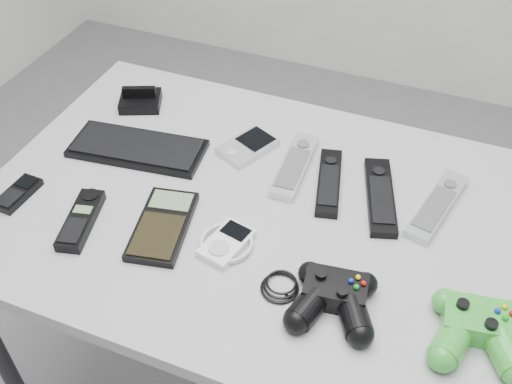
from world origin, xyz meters
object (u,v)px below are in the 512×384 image
at_px(cordless_handset, 81,220).
at_px(mobile_phone, 18,193).
at_px(calculator, 163,225).
at_px(controller_green, 479,328).
at_px(remote_black_b, 380,196).
at_px(desk, 273,234).
at_px(controller_black, 334,296).
at_px(pda_keyboard, 138,148).
at_px(mp3_player, 227,243).
at_px(pda, 248,146).
at_px(remote_black_a, 329,182).
at_px(remote_silver_b, 437,205).
at_px(remote_silver_a, 295,165).

bearing_deg(cordless_handset, mobile_phone, 159.57).
bearing_deg(calculator, controller_green, -14.20).
relative_size(remote_black_b, mobile_phone, 2.11).
distance_m(remote_black_b, calculator, 0.44).
height_order(desk, controller_black, controller_black).
xyz_separation_m(desk, pda_keyboard, (-0.34, 0.06, 0.08)).
distance_m(desk, pda_keyboard, 0.36).
xyz_separation_m(desk, mp3_player, (-0.05, -0.12, 0.08)).
distance_m(desk, pda, 0.21).
bearing_deg(pda, remote_black_a, 11.76).
xyz_separation_m(pda, calculator, (-0.06, -0.28, -0.00)).
relative_size(pda_keyboard, calculator, 1.55).
bearing_deg(mp3_player, pda, 116.87).
xyz_separation_m(pda_keyboard, remote_silver_b, (0.64, 0.06, 0.00)).
height_order(pda_keyboard, pda, pda).
relative_size(remote_black_b, cordless_handset, 1.42).
distance_m(pda_keyboard, remote_black_a, 0.43).
distance_m(pda, controller_green, 0.61).
bearing_deg(remote_black_a, controller_green, -52.52).
height_order(mobile_phone, cordless_handset, cordless_handset).
height_order(remote_black_b, controller_green, controller_green).
relative_size(mobile_phone, controller_black, 0.41).
bearing_deg(mp3_player, remote_silver_b, 47.50).
height_order(pda, controller_green, controller_green).
bearing_deg(pda_keyboard, controller_green, -23.26).
bearing_deg(mobile_phone, mp3_player, 6.90).
bearing_deg(remote_black_a, desk, -138.07).
bearing_deg(calculator, remote_black_a, 31.01).
relative_size(pda, mp3_player, 1.17).
height_order(remote_black_b, remote_silver_b, same).
relative_size(remote_silver_a, mp3_player, 1.97).
bearing_deg(mobile_phone, remote_black_a, 27.48).
distance_m(mp3_player, controller_black, 0.23).
bearing_deg(pda_keyboard, mobile_phone, -131.93).
distance_m(controller_black, controller_green, 0.23).
bearing_deg(calculator, remote_silver_b, 16.07).
relative_size(remote_silver_a, mobile_phone, 2.02).
height_order(pda_keyboard, controller_green, controller_green).
xyz_separation_m(remote_black_b, cordless_handset, (-0.52, -0.28, 0.00)).
bearing_deg(remote_black_b, mobile_phone, -176.07).
relative_size(pda_keyboard, remote_black_b, 1.35).
distance_m(mobile_phone, controller_black, 0.67).
xyz_separation_m(remote_black_a, mobile_phone, (-0.57, -0.27, -0.00)).
bearing_deg(remote_silver_b, cordless_handset, -142.00).
distance_m(desk, controller_black, 0.26).
distance_m(remote_silver_a, cordless_handset, 0.45).
bearing_deg(remote_silver_b, desk, -144.38).
distance_m(desk, remote_silver_b, 0.33).
bearing_deg(remote_silver_b, controller_green, -55.96).
xyz_separation_m(pda_keyboard, remote_black_b, (0.53, 0.05, 0.00)).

